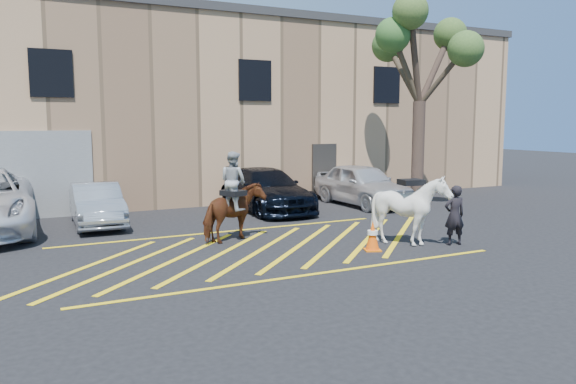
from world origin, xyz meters
name	(u,v)px	position (x,y,z in m)	size (l,w,h in m)	color
ground	(257,247)	(0.00, 0.00, 0.00)	(90.00, 90.00, 0.00)	black
car_silver_sedan	(97,204)	(-3.08, 4.86, 0.63)	(1.33, 3.82, 1.26)	#9A9FA8
car_blue_suv	(265,190)	(2.60, 5.19, 0.73)	(2.04, 5.02, 1.46)	black
car_white_suv	(362,184)	(6.31, 4.72, 0.77)	(1.83, 4.54, 1.55)	silver
handler	(454,215)	(4.55, -1.98, 0.76)	(0.55, 0.36, 1.51)	black
warehouse	(144,108)	(-0.01, 11.99, 3.65)	(32.42, 10.20, 7.30)	tan
hatching_zone	(262,249)	(0.00, -0.30, 0.01)	(12.60, 5.12, 0.01)	yellow
mounted_bay	(233,205)	(-0.24, 0.93, 0.94)	(1.94, 1.48, 2.33)	#573314
saddled_white	(410,210)	(3.54, -1.49, 0.90)	(1.67, 1.82, 1.79)	silver
traffic_cone	(373,236)	(2.35, -1.57, 0.37)	(0.49, 0.49, 0.73)	orange
tree	(421,46)	(7.74, 3.35, 5.69)	(3.99, 4.37, 7.31)	#46342A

